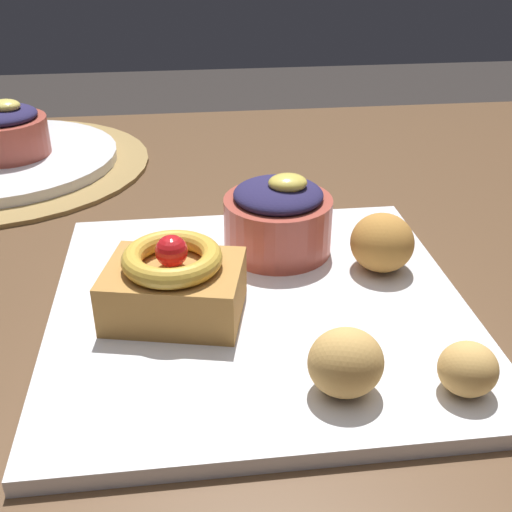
% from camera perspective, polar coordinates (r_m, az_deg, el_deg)
% --- Properties ---
extents(dining_table, '(1.39, 0.96, 0.73)m').
position_cam_1_polar(dining_table, '(0.59, -2.02, -9.06)').
color(dining_table, brown).
rests_on(dining_table, ground_plane).
extents(woven_placemat, '(0.35, 0.35, 0.00)m').
position_cam_1_polar(woven_placemat, '(0.82, -21.93, 7.54)').
color(woven_placemat, '#997A47').
rests_on(woven_placemat, dining_table).
extents(front_plate, '(0.31, 0.31, 0.01)m').
position_cam_1_polar(front_plate, '(0.48, 0.29, -4.67)').
color(front_plate, white).
rests_on(front_plate, dining_table).
extents(cake_slice, '(0.11, 0.09, 0.06)m').
position_cam_1_polar(cake_slice, '(0.46, -7.39, -2.40)').
color(cake_slice, '#B77F3D').
rests_on(cake_slice, front_plate).
extents(berry_ramekin, '(0.09, 0.09, 0.07)m').
position_cam_1_polar(berry_ramekin, '(0.54, 1.99, 3.49)').
color(berry_ramekin, '#B24C3D').
rests_on(berry_ramekin, front_plate).
extents(fritter_front, '(0.05, 0.05, 0.05)m').
position_cam_1_polar(fritter_front, '(0.52, 11.26, 1.19)').
color(fritter_front, '#BC7F38').
rests_on(fritter_front, front_plate).
extents(fritter_middle, '(0.05, 0.04, 0.04)m').
position_cam_1_polar(fritter_middle, '(0.39, 8.06, -9.47)').
color(fritter_middle, tan).
rests_on(fritter_middle, front_plate).
extents(fritter_back, '(0.04, 0.04, 0.03)m').
position_cam_1_polar(fritter_back, '(0.41, 18.50, -9.60)').
color(fritter_back, tan).
rests_on(fritter_back, front_plate).
extents(back_plate, '(0.27, 0.27, 0.01)m').
position_cam_1_polar(back_plate, '(0.82, -22.03, 8.09)').
color(back_plate, white).
rests_on(back_plate, woven_placemat).
extents(back_ramekin, '(0.10, 0.10, 0.07)m').
position_cam_1_polar(back_ramekin, '(0.80, -21.69, 10.41)').
color(back_ramekin, '#B24C3D').
rests_on(back_ramekin, back_plate).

